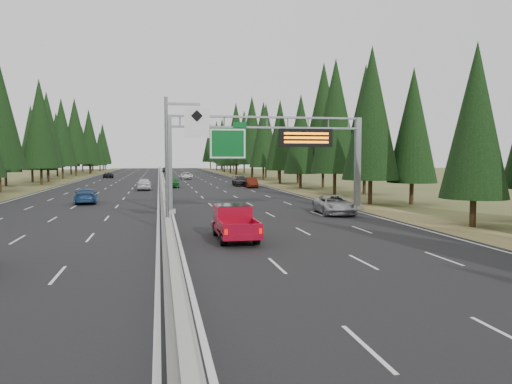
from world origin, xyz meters
TOP-DOWN VIEW (x-y plane):
  - road at (0.00, 80.00)m, footprint 32.00×260.00m
  - shoulder_right at (17.80, 80.00)m, footprint 3.60×260.00m
  - shoulder_left at (-17.80, 80.00)m, footprint 3.60×260.00m
  - median_barrier at (0.00, 80.00)m, footprint 0.70×260.00m
  - sign_gantry at (8.92, 34.88)m, footprint 16.75×0.98m
  - hov_sign_pole at (0.58, 24.97)m, footprint 2.80×0.50m
  - tree_row_right at (21.80, 78.74)m, footprint 11.67×243.40m
  - tree_row_left at (-21.99, 71.52)m, footprint 12.31×240.90m
  - silver_minivan at (13.02, 31.90)m, footprint 2.94×5.59m
  - red_pickup at (3.52, 21.68)m, footprint 1.99×5.58m
  - car_ahead_green at (1.50, 69.75)m, footprint 1.88×4.61m
  - car_ahead_dkred at (12.97, 67.21)m, footprint 1.92×4.61m
  - car_ahead_dkgrey at (12.07, 71.75)m, footprint 2.25×5.30m
  - car_ahead_white at (5.11, 98.63)m, footprint 2.40×5.11m
  - car_ahead_far at (1.50, 148.99)m, footprint 2.07×4.81m
  - car_onc_blue at (-7.43, 45.18)m, footprint 2.54×5.23m
  - car_onc_white at (-2.46, 64.52)m, footprint 2.00×4.83m
  - car_onc_far at (-11.33, 107.76)m, footprint 2.55×4.86m

SIDE VIEW (x-z plane):
  - shoulder_right at x=17.80m, z-range 0.00..0.06m
  - shoulder_left at x=-17.80m, z-range 0.00..0.06m
  - road at x=0.00m, z-range 0.00..0.08m
  - median_barrier at x=0.00m, z-range -0.01..0.84m
  - car_onc_far at x=-11.33m, z-range 0.08..1.39m
  - car_ahead_white at x=5.11m, z-range 0.08..1.49m
  - car_onc_blue at x=-7.43m, z-range 0.08..1.55m
  - car_ahead_dkred at x=12.97m, z-range 0.08..1.56m
  - silver_minivan at x=13.02m, z-range 0.08..1.58m
  - car_ahead_dkgrey at x=12.07m, z-range 0.08..1.61m
  - car_ahead_green at x=1.50m, z-range 0.08..1.65m
  - car_ahead_far at x=1.50m, z-range 0.08..1.70m
  - car_onc_white at x=-2.46m, z-range 0.08..1.72m
  - red_pickup at x=3.52m, z-range 0.18..2.00m
  - hov_sign_pole at x=0.58m, z-range 0.72..8.72m
  - sign_gantry at x=8.92m, z-range 1.37..9.17m
  - tree_row_right at x=21.80m, z-range 0.03..18.92m
  - tree_row_left at x=-21.99m, z-range 0.00..18.98m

